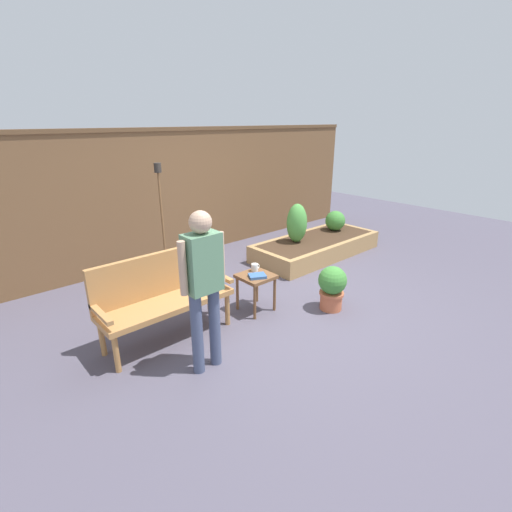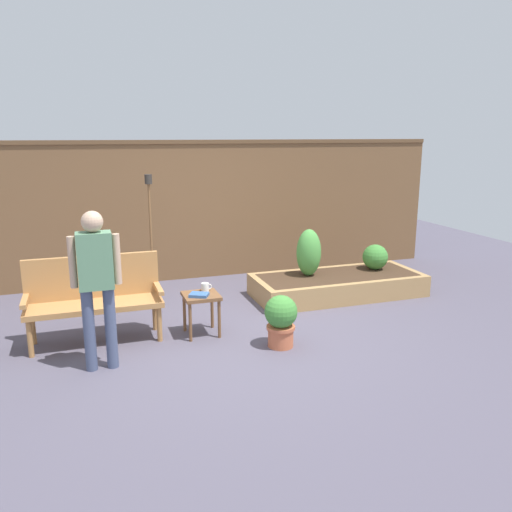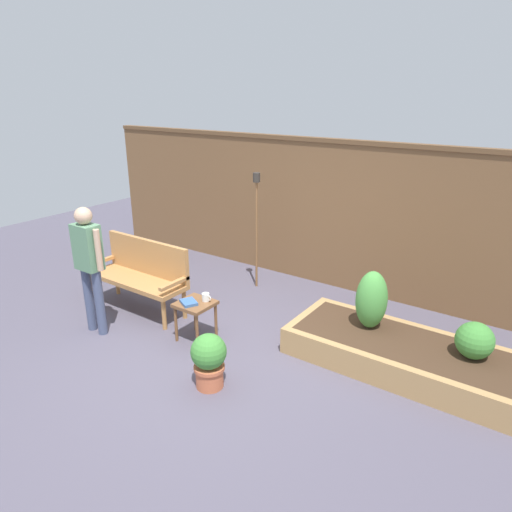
# 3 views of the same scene
# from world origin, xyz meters

# --- Properties ---
(ground_plane) EXTENTS (14.00, 14.00, 0.00)m
(ground_plane) POSITION_xyz_m (0.00, 0.00, 0.00)
(ground_plane) COLOR #514C5B
(fence_back) EXTENTS (8.40, 0.14, 2.16)m
(fence_back) POSITION_xyz_m (0.00, 2.60, 1.09)
(fence_back) COLOR brown
(fence_back) RESTS_ON ground_plane
(garden_bench) EXTENTS (1.44, 0.48, 0.94)m
(garden_bench) POSITION_xyz_m (-1.51, 0.42, 0.54)
(garden_bench) COLOR #B77F47
(garden_bench) RESTS_ON ground_plane
(side_table) EXTENTS (0.40, 0.40, 0.48)m
(side_table) POSITION_xyz_m (-0.37, 0.19, 0.40)
(side_table) COLOR brown
(side_table) RESTS_ON ground_plane
(cup_on_table) EXTENTS (0.12, 0.09, 0.09)m
(cup_on_table) POSITION_xyz_m (-0.29, 0.29, 0.53)
(cup_on_table) COLOR white
(cup_on_table) RESTS_ON side_table
(book_on_table) EXTENTS (0.25, 0.23, 0.03)m
(book_on_table) POSITION_xyz_m (-0.40, 0.12, 0.50)
(book_on_table) COLOR #38609E
(book_on_table) RESTS_ON side_table
(potted_boxwood) EXTENTS (0.36, 0.36, 0.57)m
(potted_boxwood) POSITION_xyz_m (0.36, -0.43, 0.32)
(potted_boxwood) COLOR #C66642
(potted_boxwood) RESTS_ON ground_plane
(raised_planter_bed) EXTENTS (2.40, 1.00, 0.30)m
(raised_planter_bed) POSITION_xyz_m (1.80, 1.01, 0.15)
(raised_planter_bed) COLOR #AD8451
(raised_planter_bed) RESTS_ON ground_plane
(shrub_near_bench) EXTENTS (0.34, 0.34, 0.66)m
(shrub_near_bench) POSITION_xyz_m (1.39, 1.12, 0.63)
(shrub_near_bench) COLOR brown
(shrub_near_bench) RESTS_ON raised_planter_bed
(shrub_far_corner) EXTENTS (0.37, 0.37, 0.37)m
(shrub_far_corner) POSITION_xyz_m (2.46, 1.12, 0.48)
(shrub_far_corner) COLOR brown
(shrub_far_corner) RESTS_ON raised_planter_bed
(tiki_torch) EXTENTS (0.10, 0.10, 1.71)m
(tiki_torch) POSITION_xyz_m (-0.68, 1.88, 1.17)
(tiki_torch) COLOR brown
(tiki_torch) RESTS_ON ground_plane
(person_by_bench) EXTENTS (0.47, 0.20, 1.56)m
(person_by_bench) POSITION_xyz_m (-1.49, -0.36, 0.93)
(person_by_bench) COLOR #475170
(person_by_bench) RESTS_ON ground_plane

